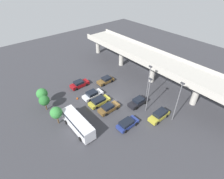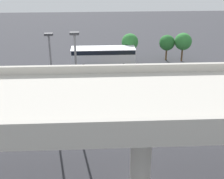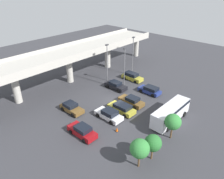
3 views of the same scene
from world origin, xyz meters
name	(u,v)px [view 2 (image 2 of 3)]	position (x,y,z in m)	size (l,w,h in m)	color
ground_plane	(123,100)	(0.00, 0.00, 0.00)	(100.86, 100.86, 0.00)	#38383D
highway_overpass	(143,109)	(0.00, 13.06, 5.88)	(48.39, 7.69, 7.30)	#BCB7AD
parked_car_0	(210,82)	(-10.03, -2.67, 0.73)	(2.13, 4.71, 1.59)	maroon
parked_car_1	(202,108)	(-7.17, 3.49, 0.70)	(2.17, 4.43, 1.50)	brown
parked_car_2	(160,83)	(-4.38, -2.59, 0.73)	(2.24, 4.81, 1.58)	silver
parked_car_3	(134,83)	(-1.50, -2.86, 0.72)	(2.24, 4.84, 1.48)	gold
parked_car_4	(107,85)	(1.51, -2.59, 0.69)	(2.12, 4.73, 1.51)	brown
parked_car_5	(81,111)	(4.15, 3.58, 0.72)	(2.13, 4.71, 1.52)	black
parked_car_6	(56,85)	(7.22, -2.68, 0.72)	(2.16, 4.43, 1.48)	navy
parked_car_7	(19,113)	(9.76, 3.74, 0.80)	(2.04, 4.82, 1.67)	gold
shuttle_bus	(103,56)	(1.77, -10.12, 1.58)	(8.35, 2.59, 2.65)	silver
lamp_post_near_aisle	(77,78)	(4.27, 6.02, 5.06)	(0.70, 0.35, 8.73)	slate
lamp_post_by_overpass	(52,71)	(6.59, 3.39, 4.70)	(0.70, 0.35, 8.02)	slate
tree_front_left	(183,42)	(-9.26, -12.11, 2.78)	(2.36, 2.36, 3.97)	brown
tree_front_centre	(167,43)	(-7.15, -12.55, 2.51)	(2.16, 2.16, 3.61)	brown
tree_front_far_right	(130,42)	(-1.95, -12.36, 2.76)	(2.28, 2.28, 3.92)	brown
traffic_cone	(168,76)	(-6.01, -5.76, 0.33)	(0.44, 0.44, 0.70)	black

